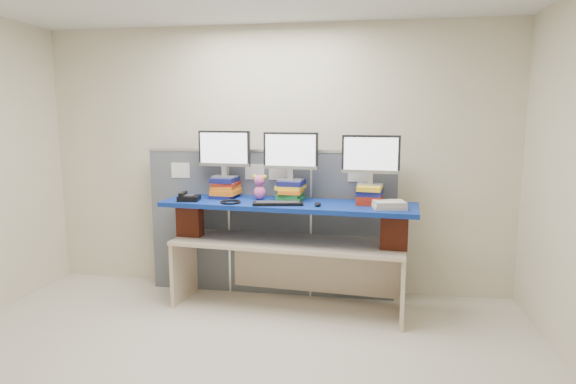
% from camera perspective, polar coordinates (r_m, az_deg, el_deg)
% --- Properties ---
extents(room, '(5.00, 4.00, 2.80)m').
position_cam_1_polar(room, '(3.21, -8.58, 0.61)').
color(room, beige).
rests_on(room, ground).
extents(cubicle_partition, '(2.60, 0.06, 1.53)m').
position_cam_1_polar(cubicle_partition, '(5.02, -2.17, -3.59)').
color(cubicle_partition, '#4F545E').
rests_on(cubicle_partition, ground).
extents(desk, '(2.27, 0.83, 0.68)m').
position_cam_1_polar(desk, '(4.69, -0.00, -7.41)').
color(desk, beige).
rests_on(desk, ground).
extents(brick_pier_left, '(0.25, 0.15, 0.33)m').
position_cam_1_polar(brick_pier_left, '(4.90, -11.55, -3.23)').
color(brick_pier_left, maroon).
rests_on(brick_pier_left, desk).
extents(brick_pier_right, '(0.25, 0.15, 0.33)m').
position_cam_1_polar(brick_pier_right, '(4.44, 12.48, -4.54)').
color(brick_pier_right, maroon).
rests_on(brick_pier_right, desk).
extents(blue_board, '(2.46, 0.80, 0.04)m').
position_cam_1_polar(blue_board, '(4.58, -0.00, -1.51)').
color(blue_board, navy).
rests_on(blue_board, brick_pier_left).
extents(book_stack_left, '(0.27, 0.30, 0.21)m').
position_cam_1_polar(book_stack_left, '(4.87, -7.44, 0.53)').
color(book_stack_left, navy).
rests_on(book_stack_left, blue_board).
extents(book_stack_center, '(0.28, 0.31, 0.20)m').
position_cam_1_polar(book_stack_center, '(4.67, 0.35, 0.19)').
color(book_stack_center, '#1B6837').
rests_on(book_stack_center, blue_board).
extents(book_stack_right, '(0.26, 0.33, 0.18)m').
position_cam_1_polar(book_stack_right, '(4.55, 9.69, -0.31)').
color(book_stack_right, maroon).
rests_on(book_stack_right, blue_board).
extents(monitor_left, '(0.53, 0.17, 0.46)m').
position_cam_1_polar(monitor_left, '(4.83, -7.56, 4.84)').
color(monitor_left, gray).
rests_on(monitor_left, book_stack_left).
extents(monitor_center, '(0.53, 0.17, 0.46)m').
position_cam_1_polar(monitor_center, '(4.63, 0.32, 4.61)').
color(monitor_center, gray).
rests_on(monitor_center, book_stack_center).
extents(monitor_right, '(0.53, 0.17, 0.46)m').
position_cam_1_polar(monitor_right, '(4.51, 9.78, 4.12)').
color(monitor_right, gray).
rests_on(monitor_right, book_stack_right).
extents(keyboard, '(0.48, 0.24, 0.03)m').
position_cam_1_polar(keyboard, '(4.44, -1.21, -1.35)').
color(keyboard, black).
rests_on(keyboard, blue_board).
extents(mouse, '(0.08, 0.12, 0.03)m').
position_cam_1_polar(mouse, '(4.39, 3.55, -1.46)').
color(mouse, black).
rests_on(mouse, blue_board).
extents(desk_phone, '(0.22, 0.20, 0.08)m').
position_cam_1_polar(desk_phone, '(4.76, -11.74, -0.64)').
color(desk_phone, black).
rests_on(desk_phone, blue_board).
extents(headset, '(0.23, 0.23, 0.02)m').
position_cam_1_polar(headset, '(4.57, -6.82, -1.18)').
color(headset, black).
rests_on(headset, blue_board).
extents(plush_toy, '(0.14, 0.11, 0.25)m').
position_cam_1_polar(plush_toy, '(4.72, -3.38, 0.63)').
color(plush_toy, '#E4579E').
rests_on(plush_toy, blue_board).
extents(binder_stack, '(0.32, 0.28, 0.07)m').
position_cam_1_polar(binder_stack, '(4.36, 11.89, -1.50)').
color(binder_stack, beige).
rests_on(binder_stack, blue_board).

